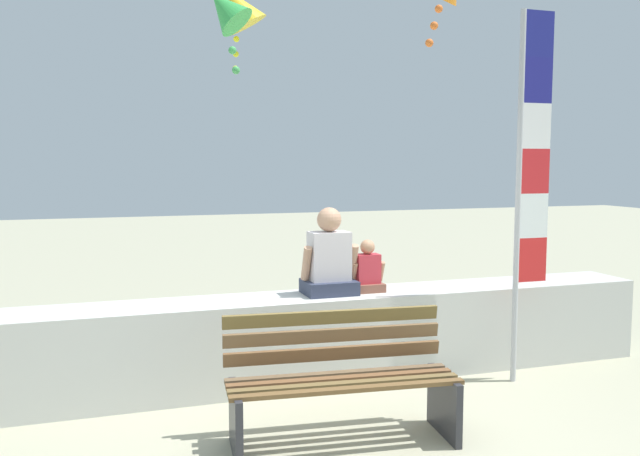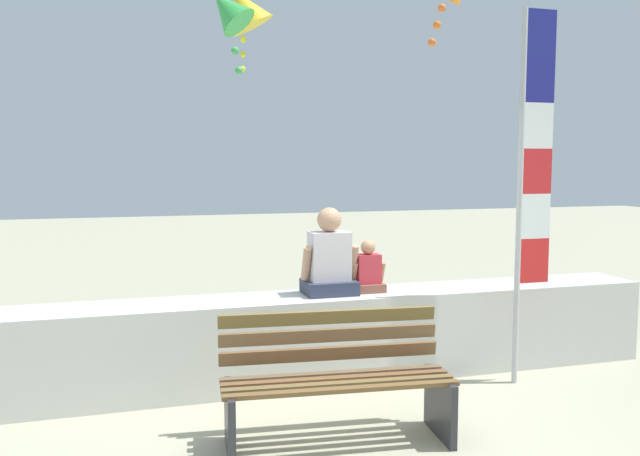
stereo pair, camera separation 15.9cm
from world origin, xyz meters
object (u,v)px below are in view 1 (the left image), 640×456
at_px(park_bench, 341,382).
at_px(person_adult, 329,260).
at_px(person_child, 367,271).
at_px(kite_green, 225,10).
at_px(flag_banner, 528,171).
at_px(kite_yellow, 237,8).

relative_size(park_bench, person_adult, 2.13).
distance_m(person_child, kite_green, 2.84).
xyz_separation_m(park_bench, flag_banner, (2.00, 0.70, 1.47)).
relative_size(park_bench, kite_green, 1.98).
height_order(person_child, kite_yellow, kite_yellow).
xyz_separation_m(person_child, kite_green, (-1.11, 0.91, 2.44)).
bearing_deg(kite_green, person_child, -39.43).
bearing_deg(flag_banner, kite_green, 147.87).
distance_m(person_adult, flag_banner, 1.92).
bearing_deg(park_bench, person_adult, 74.61).
bearing_deg(kite_yellow, person_child, -80.29).
height_order(park_bench, kite_green, kite_green).
bearing_deg(kite_green, park_bench, -79.97).
distance_m(park_bench, kite_yellow, 5.69).
height_order(person_child, kite_green, kite_green).
xyz_separation_m(flag_banner, kite_green, (-2.39, 1.50, 1.53)).
relative_size(person_child, flag_banner, 0.15).
height_order(kite_yellow, kite_green, kite_yellow).
height_order(flag_banner, kite_yellow, kite_yellow).
xyz_separation_m(person_adult, kite_yellow, (-0.17, 3.18, 2.86)).
distance_m(person_adult, kite_green, 2.61).
bearing_deg(person_adult, person_child, 0.06).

